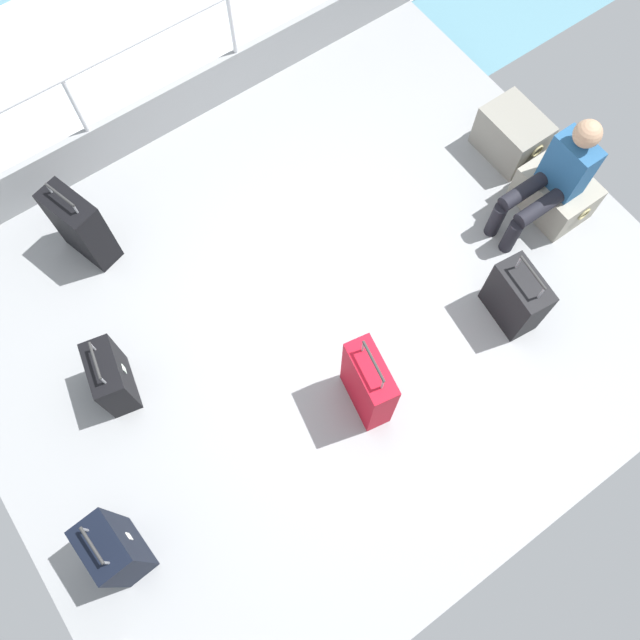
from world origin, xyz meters
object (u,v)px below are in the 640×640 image
Objects in this scene: suitcase_2 at (516,298)px; suitcase_3 at (81,226)px; suitcase_0 at (368,385)px; passenger_seated at (554,177)px; cargo_crate_1 at (555,193)px; cargo_crate_0 at (512,135)px; suitcase_1 at (111,377)px; suitcase_4 at (115,549)px.

suitcase_3 is (-2.34, -2.33, 0.07)m from suitcase_2.
suitcase_0 is 1.26× the size of suitcase_2.
suitcase_2 is (0.52, -0.74, -0.28)m from passenger_seated.
suitcase_0 is 2.48m from suitcase_3.
cargo_crate_1 is at bearing 119.58° from suitcase_2.
suitcase_2 is at bearing -60.42° from cargo_crate_1.
suitcase_0 is 1.12× the size of suitcase_3.
passenger_seated reaches higher than cargo_crate_0.
cargo_crate_0 reaches higher than cargo_crate_1.
suitcase_1 is 0.79× the size of suitcase_4.
cargo_crate_1 is at bearing 60.75° from suitcase_3.
suitcase_4 reaches higher than suitcase_2.
suitcase_4 is at bearing -84.84° from cargo_crate_1.
suitcase_2 reaches higher than cargo_crate_1.
passenger_seated is 1.33× the size of suitcase_4.
suitcase_3 reaches higher than cargo_crate_1.
suitcase_2 is at bearing 87.39° from suitcase_4.
suitcase_3 is (-1.15, 0.39, 0.08)m from suitcase_1.
passenger_seated is 1.53× the size of suitcase_2.
suitcase_4 is at bearing -84.61° from passenger_seated.
passenger_seated reaches higher than suitcase_2.
passenger_seated is 3.99m from suitcase_4.
cargo_crate_0 is at bearing 138.81° from suitcase_2.
cargo_crate_0 is at bearing 172.80° from cargo_crate_1.
suitcase_0 is (0.44, -2.05, -0.19)m from passenger_seated.
suitcase_0 is at bearing -93.57° from suitcase_2.
suitcase_1 is (-0.67, -3.64, 0.07)m from cargo_crate_1.
suitcase_0 is at bearing -77.87° from passenger_seated.
suitcase_0 reaches higher than cargo_crate_0.
suitcase_2 is 0.89× the size of suitcase_3.
suitcase_1 is 0.81× the size of suitcase_3.
cargo_crate_1 is 0.97× the size of suitcase_1.
suitcase_3 is (-2.26, -1.02, -0.02)m from suitcase_0.
passenger_seated is at bearing -90.00° from cargo_crate_1.
suitcase_2 is (0.08, 1.31, -0.09)m from suitcase_0.
suitcase_4 is (2.19, -0.90, 0.00)m from suitcase_3.
suitcase_4 reaches higher than cargo_crate_1.
suitcase_3 is (-1.82, -3.25, 0.16)m from cargo_crate_1.
cargo_crate_0 is 4.34m from suitcase_4.
cargo_crate_1 is at bearing 79.61° from suitcase_1.
passenger_seated is at bearing -22.51° from cargo_crate_0.
cargo_crate_1 is at bearing 90.00° from passenger_seated.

